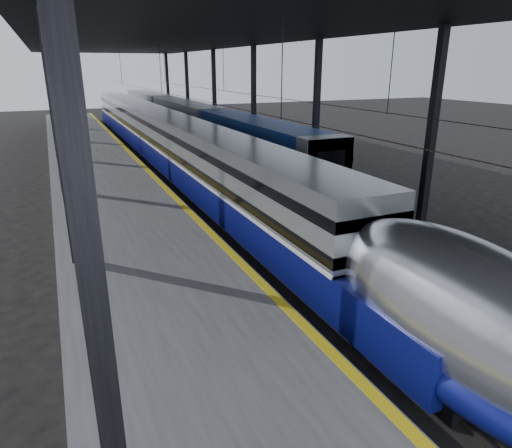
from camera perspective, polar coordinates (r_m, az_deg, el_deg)
ground at (r=14.33m, az=4.70°, el=-11.85°), size 160.00×160.00×0.00m
platform at (r=31.59m, az=-18.84°, el=5.56°), size 6.00×80.00×1.00m
yellow_strip at (r=31.83m, az=-13.90°, el=7.06°), size 0.30×80.00×0.01m
rails at (r=33.28m, az=-4.92°, el=6.43°), size 6.52×80.00×0.16m
canopy at (r=31.78m, az=-10.19°, el=22.02°), size 18.00×75.00×9.47m
tgv_train at (r=35.56m, az=-10.74°, el=9.91°), size 2.77×65.20×3.97m
second_train at (r=49.16m, az=-8.61°, el=12.63°), size 2.82×56.05×3.89m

